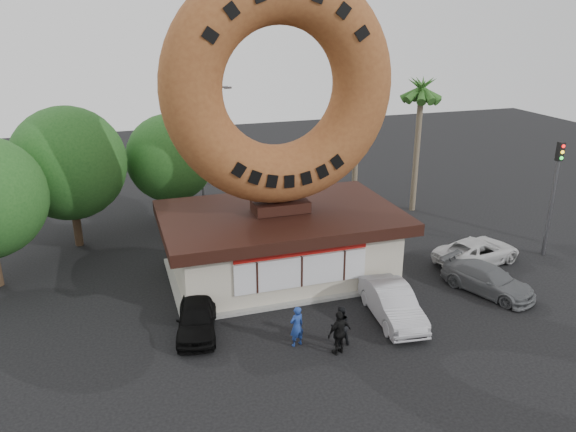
% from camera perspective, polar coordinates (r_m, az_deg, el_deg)
% --- Properties ---
extents(ground, '(90.00, 90.00, 0.00)m').
position_cam_1_polar(ground, '(22.78, 3.85, -12.22)').
color(ground, black).
rests_on(ground, ground).
extents(donut_shop, '(11.20, 7.20, 3.80)m').
position_cam_1_polar(donut_shop, '(26.99, -0.75, -2.58)').
color(donut_shop, beige).
rests_on(donut_shop, ground).
extents(giant_donut, '(10.50, 2.68, 10.50)m').
position_cam_1_polar(giant_donut, '(25.12, -0.84, 12.96)').
color(giant_donut, brown).
rests_on(giant_donut, donut_shop).
extents(tree_west, '(6.00, 6.00, 7.65)m').
position_cam_1_polar(tree_west, '(31.79, -21.40, 4.99)').
color(tree_west, '#473321').
rests_on(tree_west, ground).
extents(tree_mid, '(5.20, 5.20, 6.63)m').
position_cam_1_polar(tree_mid, '(33.98, -11.85, 5.77)').
color(tree_mid, '#473321').
rests_on(tree_mid, ground).
extents(palm_near, '(2.60, 2.60, 9.75)m').
position_cam_1_polar(palm_near, '(35.32, 7.21, 13.81)').
color(palm_near, '#726651').
rests_on(palm_near, ground).
extents(palm_far, '(2.60, 2.60, 8.75)m').
position_cam_1_polar(palm_far, '(35.75, 13.39, 12.01)').
color(palm_far, '#726651').
rests_on(palm_far, ground).
extents(street_lamp, '(2.11, 0.20, 8.00)m').
position_cam_1_polar(street_lamp, '(35.11, -8.60, 7.20)').
color(street_lamp, '#59595E').
rests_on(street_lamp, ground).
extents(traffic_signal, '(0.30, 0.38, 6.07)m').
position_cam_1_polar(traffic_signal, '(31.63, 25.46, 2.88)').
color(traffic_signal, '#59595E').
rests_on(traffic_signal, ground).
extents(person_left, '(0.69, 0.54, 1.66)m').
position_cam_1_polar(person_left, '(21.86, 0.89, -11.14)').
color(person_left, navy).
rests_on(person_left, ground).
extents(person_center, '(0.80, 0.63, 1.63)m').
position_cam_1_polar(person_center, '(22.01, 5.32, -11.04)').
color(person_center, black).
rests_on(person_center, ground).
extents(person_right, '(1.11, 0.69, 1.77)m').
position_cam_1_polar(person_right, '(21.45, 5.24, -11.73)').
color(person_right, black).
rests_on(person_right, ground).
extents(car_black, '(2.25, 4.03, 1.29)m').
position_cam_1_polar(car_black, '(23.05, -9.26, -10.18)').
color(car_black, black).
rests_on(car_black, ground).
extents(car_silver, '(1.98, 4.54, 1.45)m').
position_cam_1_polar(car_silver, '(24.03, 10.55, -8.71)').
color(car_silver, '#A4A3A8').
rests_on(car_silver, ground).
extents(car_grey, '(3.31, 4.71, 1.27)m').
position_cam_1_polar(car_grey, '(27.36, 19.64, -6.10)').
color(car_grey, slate).
rests_on(car_grey, ground).
extents(car_white, '(5.09, 3.17, 1.31)m').
position_cam_1_polar(car_white, '(30.23, 18.68, -3.42)').
color(car_white, silver).
rests_on(car_white, ground).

